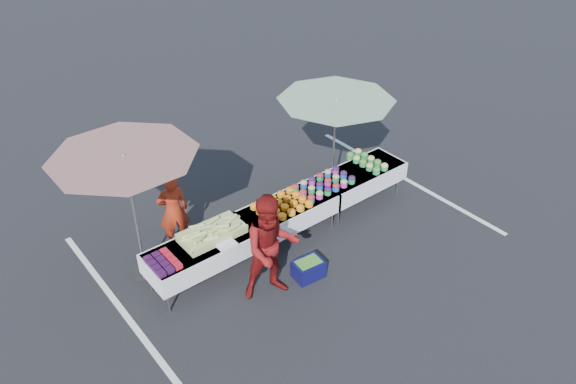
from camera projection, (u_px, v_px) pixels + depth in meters
ground at (288, 237)px, 10.36m from camera, size 80.00×80.00×0.00m
stripe_left at (127, 317)px, 8.70m from camera, size 0.10×5.00×0.00m
stripe_right at (404, 178)px, 12.02m from camera, size 0.10×5.00×0.00m
table_left at (202, 252)px, 9.10m from camera, size 1.86×0.81×0.75m
table_center at (288, 211)px, 10.04m from camera, size 1.86×0.81×0.75m
table_right at (360, 177)px, 10.97m from camera, size 1.86×0.81×0.75m
berry_punnets at (163, 263)px, 8.58m from camera, size 0.40×0.54×0.08m
corn_pile at (212, 232)px, 9.12m from camera, size 1.16×0.57×0.26m
plastic_bags at (227, 245)px, 8.96m from camera, size 0.30×0.25×0.05m
carrot_bowls at (282, 205)px, 9.83m from camera, size 0.95×0.69×0.11m
potato_cups at (324, 183)px, 10.34m from camera, size 1.14×0.58×0.16m
bean_baskets at (367, 161)px, 11.02m from camera, size 0.36×0.86×0.15m
vendor at (173, 211)px, 9.78m from camera, size 0.62×0.49×1.50m
customer at (271, 248)px, 8.66m from camera, size 1.09×0.98×1.86m
umbrella_left at (125, 167)px, 8.39m from camera, size 2.96×2.96×2.33m
umbrella_right at (336, 109)px, 10.24m from camera, size 2.28×2.28×2.23m
storage_bin at (308, 269)px, 9.39m from camera, size 0.53×0.41×0.32m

